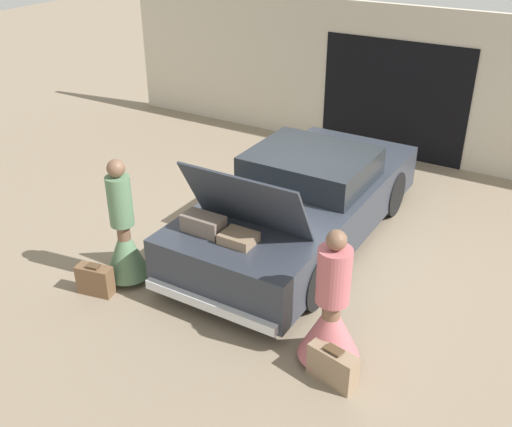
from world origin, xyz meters
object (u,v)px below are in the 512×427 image
at_px(car, 301,202).
at_px(person_left, 124,239).
at_px(suitcase_beside_left_person, 95,280).
at_px(person_right, 331,317).
at_px(suitcase_beside_right_person, 333,366).

bearing_deg(car, person_left, -124.48).
relative_size(car, suitcase_beside_left_person, 9.65).
bearing_deg(person_right, suitcase_beside_right_person, -142.01).
xyz_separation_m(person_right, suitcase_beside_left_person, (-3.06, -0.39, -0.38)).
bearing_deg(person_left, car, 143.95).
xyz_separation_m(car, person_left, (-1.46, -2.12, 0.02)).
xyz_separation_m(suitcase_beside_left_person, suitcase_beside_right_person, (3.23, 0.11, 0.00)).
xyz_separation_m(car, suitcase_beside_right_person, (1.63, -2.46, -0.39)).
relative_size(car, person_left, 2.74).
relative_size(person_right, suitcase_beside_left_person, 3.35).
relative_size(person_left, suitcase_beside_left_person, 3.53).
distance_m(person_left, suitcase_beside_right_person, 3.13).
relative_size(car, person_right, 2.88).
distance_m(person_left, suitcase_beside_left_person, 0.63).
bearing_deg(person_right, suitcase_beside_left_person, 103.54).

